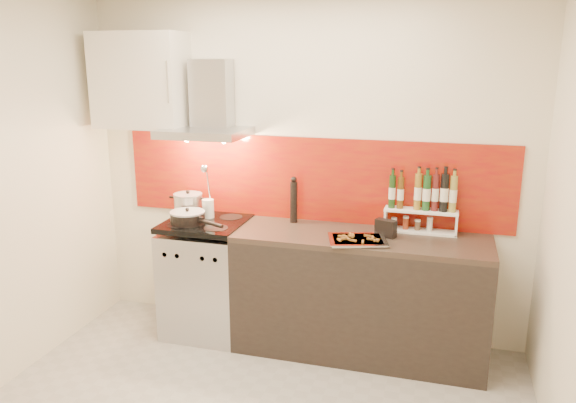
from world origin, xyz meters
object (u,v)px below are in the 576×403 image
(range_stove, at_px, (207,278))
(baking_tray, at_px, (357,240))
(saute_pan, at_px, (188,217))
(counter, at_px, (360,294))
(pepper_mill, at_px, (294,200))
(stock_pot, at_px, (188,204))

(range_stove, distance_m, baking_tray, 1.29)
(saute_pan, distance_m, baking_tray, 1.29)
(counter, relative_size, pepper_mill, 5.05)
(counter, height_order, pepper_mill, pepper_mill)
(saute_pan, height_order, baking_tray, saute_pan)
(pepper_mill, bearing_deg, baking_tray, -31.79)
(range_stove, bearing_deg, saute_pan, -135.12)
(stock_pot, height_order, pepper_mill, pepper_mill)
(counter, bearing_deg, pepper_mill, 161.47)
(pepper_mill, bearing_deg, stock_pot, -177.15)
(range_stove, relative_size, baking_tray, 2.01)
(saute_pan, bearing_deg, pepper_mill, 20.83)
(stock_pot, bearing_deg, baking_tray, -11.88)
(pepper_mill, height_order, baking_tray, pepper_mill)
(range_stove, xyz_separation_m, saute_pan, (-0.09, -0.09, 0.52))
(range_stove, distance_m, counter, 1.20)
(saute_pan, bearing_deg, counter, 4.35)
(baking_tray, bearing_deg, saute_pan, 177.57)
(pepper_mill, relative_size, baking_tray, 0.79)
(stock_pot, height_order, saute_pan, stock_pot)
(counter, bearing_deg, stock_pot, 174.25)
(counter, height_order, baking_tray, baking_tray)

